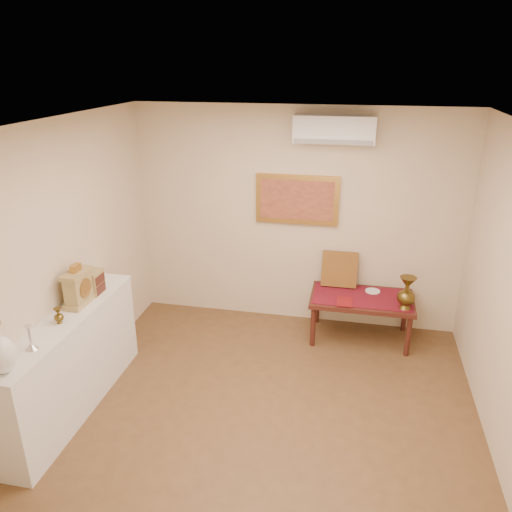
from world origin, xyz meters
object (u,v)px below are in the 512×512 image
(brass_urn_tall, at_px, (407,290))
(wooden_chest, at_px, (93,282))
(low_table, at_px, (362,302))
(mantel_clock, at_px, (78,287))
(display_ledge, at_px, (72,364))

(brass_urn_tall, xyz_separation_m, wooden_chest, (-3.13, -1.15, 0.31))
(wooden_chest, bearing_deg, brass_urn_tall, 20.11)
(low_table, bearing_deg, mantel_clock, -149.30)
(brass_urn_tall, bearing_deg, display_ledge, -151.99)
(brass_urn_tall, height_order, low_table, brass_urn_tall)
(brass_urn_tall, distance_m, low_table, 0.60)
(display_ledge, bearing_deg, mantel_clock, 90.69)
(mantel_clock, height_order, wooden_chest, mantel_clock)
(brass_urn_tall, distance_m, display_ledge, 3.58)
(display_ledge, xyz_separation_m, wooden_chest, (0.02, 0.53, 0.61))
(brass_urn_tall, xyz_separation_m, display_ledge, (-3.15, -1.67, -0.30))
(mantel_clock, distance_m, wooden_chest, 0.24)
(brass_urn_tall, bearing_deg, mantel_clock, -156.29)
(display_ledge, bearing_deg, low_table, 35.10)
(brass_urn_tall, height_order, display_ledge, brass_urn_tall)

